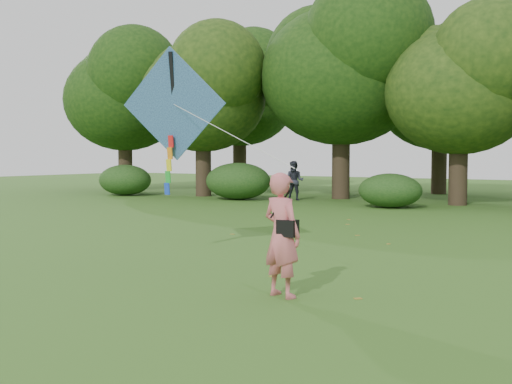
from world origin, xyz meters
The scene contains 7 objects.
ground centered at (0.00, 0.00, 0.00)m, with size 100.00×100.00×0.00m, color #265114.
man_kite_flyer centered at (0.44, 0.36, 0.97)m, with size 0.70×0.46×1.93m, color #D9666C.
bystander_left centered at (-9.34, 18.66, 0.95)m, with size 0.92×0.72×1.89m, color #292A37.
crossbody_bag centered at (0.55, 0.33, 1.09)m, with size 0.43×0.20×0.74m.
flying_kite centered at (-3.59, 2.68, 3.24)m, with size 5.49×2.68×3.18m.
shrub_band centered at (-0.72, 17.60, 0.86)m, with size 39.15×3.22×1.88m.
fallen_leaves centered at (-0.68, 5.03, 0.01)m, with size 9.56×13.62×0.01m.
Camera 1 is at (5.32, -8.19, 2.21)m, focal length 45.00 mm.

